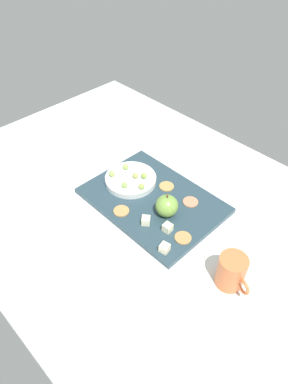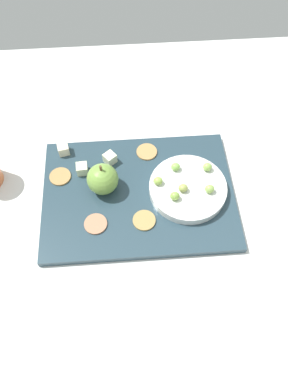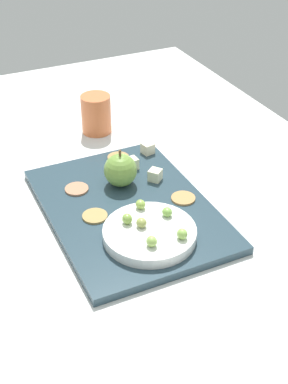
{
  "view_description": "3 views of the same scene",
  "coord_description": "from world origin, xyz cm",
  "px_view_note": "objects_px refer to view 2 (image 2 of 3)",
  "views": [
    {
      "loc": [
        -49.87,
        52.17,
        78.63
      ],
      "look_at": [
        4.39,
        -0.36,
        8.0
      ],
      "focal_mm": 33.11,
      "sensor_mm": 36.0,
      "label": 1
    },
    {
      "loc": [
        1.16,
        -43.59,
        71.22
      ],
      "look_at": [
        4.06,
        -4.13,
        7.03
      ],
      "focal_mm": 34.99,
      "sensor_mm": 36.0,
      "label": 2
    },
    {
      "loc": [
        77.87,
        -34.46,
        63.53
      ],
      "look_at": [
        4.23,
        0.07,
        7.74
      ],
      "focal_mm": 50.6,
      "sensor_mm": 36.0,
      "label": 3
    }
  ],
  "objects_px": {
    "grape_2": "(175,196)",
    "platter": "(139,194)",
    "serving_dish": "(188,188)",
    "grape_3": "(210,189)",
    "grape_0": "(176,167)",
    "grape_5": "(158,181)",
    "apple_whole": "(103,179)",
    "cracker_0": "(144,220)",
    "cracker_2": "(96,224)",
    "cheese_cube_1": "(63,149)",
    "cheese_cube_2": "(110,158)",
    "cheese_cube_0": "(82,169)",
    "cracker_3": "(60,176)",
    "cracker_1": "(147,152)",
    "grape_1": "(207,167)",
    "grape_4": "(183,188)"
  },
  "relations": [
    {
      "from": "grape_2",
      "to": "platter",
      "type": "bearing_deg",
      "value": 155.95
    },
    {
      "from": "serving_dish",
      "to": "grape_3",
      "type": "height_order",
      "value": "grape_3"
    },
    {
      "from": "grape_0",
      "to": "grape_5",
      "type": "height_order",
      "value": "same"
    },
    {
      "from": "apple_whole",
      "to": "grape_0",
      "type": "distance_m",
      "value": 0.15
    },
    {
      "from": "cracker_0",
      "to": "cracker_2",
      "type": "bearing_deg",
      "value": -179.47
    },
    {
      "from": "cheese_cube_1",
      "to": "cheese_cube_2",
      "type": "height_order",
      "value": "same"
    },
    {
      "from": "platter",
      "to": "cheese_cube_1",
      "type": "height_order",
      "value": "cheese_cube_1"
    },
    {
      "from": "apple_whole",
      "to": "cheese_cube_0",
      "type": "bearing_deg",
      "value": 135.91
    },
    {
      "from": "cheese_cube_1",
      "to": "cracker_3",
      "type": "relative_size",
      "value": 0.5
    },
    {
      "from": "cracker_2",
      "to": "cracker_1",
      "type": "bearing_deg",
      "value": 56.24
    },
    {
      "from": "grape_0",
      "to": "grape_1",
      "type": "xyz_separation_m",
      "value": [
        0.07,
        -0.01,
        0.0
      ]
    },
    {
      "from": "cracker_0",
      "to": "grape_2",
      "type": "distance_m",
      "value": 0.08
    },
    {
      "from": "cracker_0",
      "to": "grape_3",
      "type": "relative_size",
      "value": 2.39
    },
    {
      "from": "serving_dish",
      "to": "cheese_cube_2",
      "type": "bearing_deg",
      "value": 150.95
    },
    {
      "from": "cracker_3",
      "to": "grape_5",
      "type": "relative_size",
      "value": 2.39
    },
    {
      "from": "cracker_0",
      "to": "grape_5",
      "type": "distance_m",
      "value": 0.09
    },
    {
      "from": "serving_dish",
      "to": "cracker_1",
      "type": "height_order",
      "value": "serving_dish"
    },
    {
      "from": "apple_whole",
      "to": "serving_dish",
      "type": "bearing_deg",
      "value": -6.8
    },
    {
      "from": "cheese_cube_1",
      "to": "apple_whole",
      "type": "bearing_deg",
      "value": -48.91
    },
    {
      "from": "platter",
      "to": "grape_5",
      "type": "relative_size",
      "value": 20.76
    },
    {
      "from": "cracker_2",
      "to": "grape_2",
      "type": "distance_m",
      "value": 0.17
    },
    {
      "from": "cracker_1",
      "to": "cheese_cube_1",
      "type": "bearing_deg",
      "value": 175.92
    },
    {
      "from": "grape_1",
      "to": "grape_2",
      "type": "relative_size",
      "value": 1.0
    },
    {
      "from": "serving_dish",
      "to": "grape_4",
      "type": "relative_size",
      "value": 8.37
    },
    {
      "from": "cheese_cube_1",
      "to": "grape_2",
      "type": "distance_m",
      "value": 0.27
    },
    {
      "from": "cracker_0",
      "to": "grape_2",
      "type": "height_order",
      "value": "grape_2"
    },
    {
      "from": "cheese_cube_0",
      "to": "cracker_3",
      "type": "xyz_separation_m",
      "value": [
        -0.05,
        -0.01,
        -0.01
      ]
    },
    {
      "from": "cracker_0",
      "to": "grape_4",
      "type": "distance_m",
      "value": 0.1
    },
    {
      "from": "apple_whole",
      "to": "cracker_2",
      "type": "bearing_deg",
      "value": -101.88
    },
    {
      "from": "grape_2",
      "to": "grape_4",
      "type": "relative_size",
      "value": 1.0
    },
    {
      "from": "grape_1",
      "to": "grape_4",
      "type": "relative_size",
      "value": 1.0
    },
    {
      "from": "grape_4",
      "to": "grape_3",
      "type": "bearing_deg",
      "value": -6.83
    },
    {
      "from": "cheese_cube_0",
      "to": "grape_0",
      "type": "relative_size",
      "value": 1.2
    },
    {
      "from": "cracker_1",
      "to": "grape_4",
      "type": "bearing_deg",
      "value": -61.04
    },
    {
      "from": "cheese_cube_2",
      "to": "grape_1",
      "type": "distance_m",
      "value": 0.21
    },
    {
      "from": "grape_3",
      "to": "grape_4",
      "type": "xyz_separation_m",
      "value": [
        -0.05,
        0.01,
        -0.0
      ]
    },
    {
      "from": "serving_dish",
      "to": "cracker_3",
      "type": "relative_size",
      "value": 3.51
    },
    {
      "from": "apple_whole",
      "to": "grape_0",
      "type": "height_order",
      "value": "apple_whole"
    },
    {
      "from": "platter",
      "to": "grape_3",
      "type": "relative_size",
      "value": 20.76
    },
    {
      "from": "grape_5",
      "to": "cheese_cube_0",
      "type": "bearing_deg",
      "value": 161.43
    },
    {
      "from": "platter",
      "to": "serving_dish",
      "type": "height_order",
      "value": "serving_dish"
    },
    {
      "from": "serving_dish",
      "to": "grape_4",
      "type": "height_order",
      "value": "grape_4"
    },
    {
      "from": "grape_3",
      "to": "grape_4",
      "type": "height_order",
      "value": "grape_3"
    },
    {
      "from": "grape_3",
      "to": "cheese_cube_2",
      "type": "bearing_deg",
      "value": 152.44
    },
    {
      "from": "cheese_cube_2",
      "to": "grape_5",
      "type": "xyz_separation_m",
      "value": [
        0.1,
        -0.08,
        0.02
      ]
    },
    {
      "from": "cheese_cube_2",
      "to": "cracker_0",
      "type": "height_order",
      "value": "cheese_cube_2"
    },
    {
      "from": "grape_1",
      "to": "serving_dish",
      "type": "bearing_deg",
      "value": -139.61
    },
    {
      "from": "cracker_1",
      "to": "grape_2",
      "type": "relative_size",
      "value": 2.39
    },
    {
      "from": "cheese_cube_0",
      "to": "cracker_0",
      "type": "distance_m",
      "value": 0.18
    },
    {
      "from": "grape_3",
      "to": "grape_5",
      "type": "distance_m",
      "value": 0.11
    }
  ]
}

